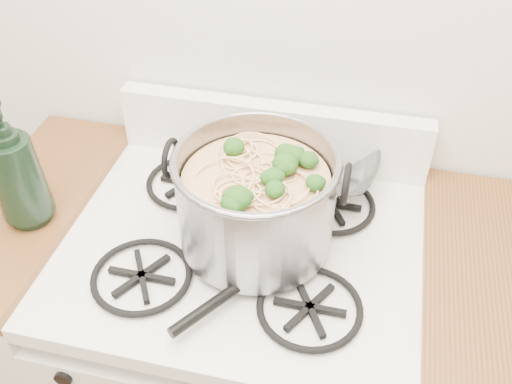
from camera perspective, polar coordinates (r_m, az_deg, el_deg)
name	(u,v)px	position (r m, az deg, el deg)	size (l,w,h in m)	color
gas_range	(245,363)	(1.60, -1.12, -16.71)	(0.76, 0.66, 0.92)	white
counter_left	(71,321)	(1.73, -17.98, -12.14)	(0.25, 0.65, 0.92)	silver
stock_pot	(256,201)	(1.14, 0.00, -0.92)	(0.36, 0.33, 0.22)	gray
spatula	(274,261)	(1.15, 1.85, -6.93)	(0.29, 0.31, 0.02)	black
glass_bowl	(318,172)	(1.36, 6.26, 2.04)	(0.11, 0.11, 0.03)	white
bottle	(14,166)	(1.26, -23.01, 2.38)	(0.11, 0.11, 0.29)	black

